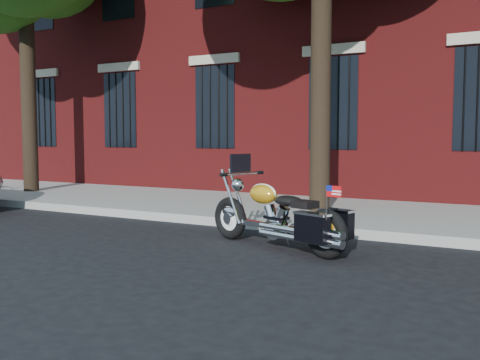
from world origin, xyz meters
The scene contains 4 objects.
ground centered at (0.00, 0.00, 0.00)m, with size 120.00×120.00×0.00m, color black.
curb centered at (0.00, 1.38, 0.07)m, with size 40.00×0.16×0.15m, color gray.
sidewalk centered at (0.00, 3.26, 0.07)m, with size 40.00×3.60×0.15m, color gray.
motorcycle centered at (1.00, 0.11, 0.42)m, with size 2.26×1.20×1.23m.
Camera 1 is at (3.81, -6.17, 1.46)m, focal length 40.00 mm.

